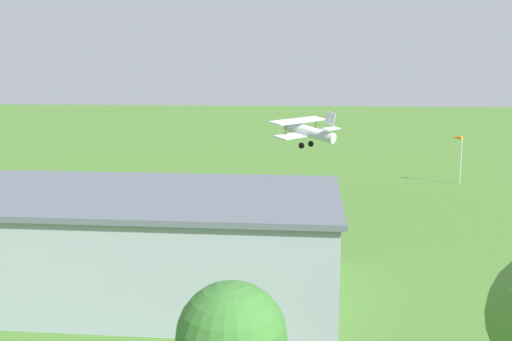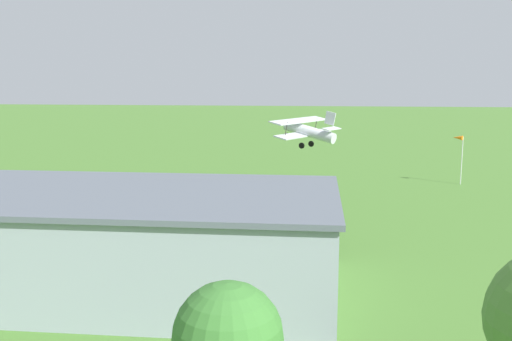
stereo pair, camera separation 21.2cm
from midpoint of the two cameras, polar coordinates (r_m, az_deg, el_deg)
name	(u,v)px [view 2 (the right image)]	position (r m, az deg, el deg)	size (l,w,h in m)	color
ground_plane	(245,197)	(69.78, -1.02, -2.60)	(400.00, 400.00, 0.00)	#47752D
hangar	(117,240)	(40.73, -13.53, -6.74)	(30.28, 14.99, 6.90)	#99A3AD
biplane	(307,131)	(61.36, 5.16, 3.97)	(7.50, 9.00, 4.01)	silver
car_grey	(317,229)	(52.74, 6.15, -5.80)	(2.08, 4.69, 1.48)	slate
car_white	(10,223)	(59.01, -23.17, -4.83)	(2.28, 4.55, 1.59)	white
person_watching_takeoff	(230,220)	(55.09, -2.46, -4.98)	(0.44, 0.44, 1.76)	#72338C
person_walking_on_apron	(245,220)	(55.40, -1.04, -4.97)	(0.53, 0.53, 1.62)	#72338C
person_by_parked_cars	(87,221)	(57.80, -16.33, -4.79)	(0.54, 0.54, 1.54)	beige
person_crossing_taxiway	(73,210)	(62.09, -17.58, -3.80)	(0.52, 0.52, 1.67)	#33723F
tree_by_windsock	(228,338)	(22.27, -2.52, -16.29)	(4.19, 4.19, 7.16)	brown
windsock	(458,141)	(81.32, 19.52, 2.73)	(1.47, 1.23, 6.61)	silver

